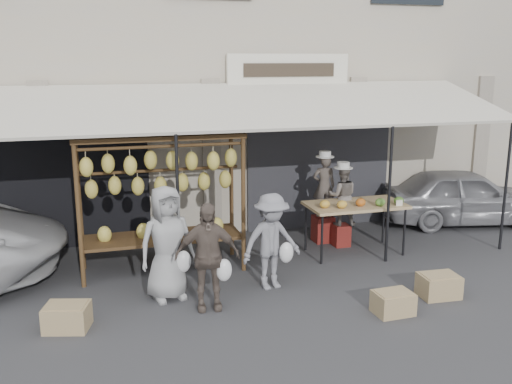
# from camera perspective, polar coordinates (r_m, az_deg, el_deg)

# --- Properties ---
(ground_plane) EXTENTS (90.00, 90.00, 0.00)m
(ground_plane) POSITION_cam_1_polar(r_m,az_deg,el_deg) (8.10, 0.88, -11.34)
(ground_plane) COLOR #2D2D30
(shophouse) EXTENTS (24.00, 6.15, 7.30)m
(shophouse) POSITION_cam_1_polar(r_m,az_deg,el_deg) (13.71, -7.29, 14.31)
(shophouse) COLOR #A9A194
(shophouse) RESTS_ON ground_plane
(awning) EXTENTS (10.00, 2.35, 2.92)m
(awning) POSITION_cam_1_polar(r_m,az_deg,el_deg) (9.60, -3.04, 8.48)
(awning) COLOR beige
(awning) RESTS_ON ground_plane
(banana_rack) EXTENTS (2.60, 0.90, 2.24)m
(banana_rack) POSITION_cam_1_polar(r_m,az_deg,el_deg) (9.05, -9.54, 1.59)
(banana_rack) COLOR #3F2C17
(banana_rack) RESTS_ON ground_plane
(produce_table) EXTENTS (1.70, 0.90, 1.04)m
(produce_table) POSITION_cam_1_polar(r_m,az_deg,el_deg) (10.04, 10.01, -1.38)
(produce_table) COLOR tan
(produce_table) RESTS_ON ground_plane
(vendor_left) EXTENTS (0.47, 0.36, 1.15)m
(vendor_left) POSITION_cam_1_polar(r_m,az_deg,el_deg) (10.58, 6.82, 0.60)
(vendor_left) COLOR #544B44
(vendor_left) RESTS_ON stool_left
(vendor_right) EXTENTS (0.63, 0.56, 1.09)m
(vendor_right) POSITION_cam_1_polar(r_m,az_deg,el_deg) (10.40, 8.62, -0.37)
(vendor_right) COLOR slate
(vendor_right) RESTS_ON stool_right
(customer_left) EXTENTS (0.91, 0.70, 1.65)m
(customer_left) POSITION_cam_1_polar(r_m,az_deg,el_deg) (8.15, -8.91, -5.08)
(customer_left) COLOR #949494
(customer_left) RESTS_ON ground_plane
(customer_mid) EXTENTS (0.92, 0.46, 1.50)m
(customer_mid) POSITION_cam_1_polar(r_m,az_deg,el_deg) (7.79, -4.91, -6.44)
(customer_mid) COLOR brown
(customer_mid) RESTS_ON ground_plane
(customer_right) EXTENTS (1.02, 0.70, 1.45)m
(customer_right) POSITION_cam_1_polar(r_m,az_deg,el_deg) (8.45, 1.53, -4.97)
(customer_right) COLOR gray
(customer_right) RESTS_ON ground_plane
(stool_left) EXTENTS (0.42, 0.42, 0.49)m
(stool_left) POSITION_cam_1_polar(r_m,az_deg,el_deg) (10.79, 6.70, -3.67)
(stool_left) COLOR maroon
(stool_left) RESTS_ON ground_plane
(stool_right) EXTENTS (0.33, 0.33, 0.40)m
(stool_right) POSITION_cam_1_polar(r_m,az_deg,el_deg) (10.60, 8.48, -4.28)
(stool_right) COLOR maroon
(stool_right) RESTS_ON ground_plane
(crate_near_a) EXTENTS (0.52, 0.40, 0.30)m
(crate_near_a) POSITION_cam_1_polar(r_m,az_deg,el_deg) (8.04, 13.54, -10.73)
(crate_near_a) COLOR tan
(crate_near_a) RESTS_ON ground_plane
(crate_near_b) EXTENTS (0.57, 0.45, 0.33)m
(crate_near_b) POSITION_cam_1_polar(r_m,az_deg,el_deg) (8.75, 17.80, -8.91)
(crate_near_b) COLOR tan
(crate_near_b) RESTS_ON ground_plane
(crate_far) EXTENTS (0.63, 0.54, 0.33)m
(crate_far) POSITION_cam_1_polar(r_m,az_deg,el_deg) (7.78, -18.37, -11.79)
(crate_far) COLOR tan
(crate_far) RESTS_ON ground_plane
(sedan) EXTENTS (3.65, 2.08, 1.17)m
(sedan) POSITION_cam_1_polar(r_m,az_deg,el_deg) (12.56, 20.13, -0.38)
(sedan) COLOR gray
(sedan) RESTS_ON ground_plane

